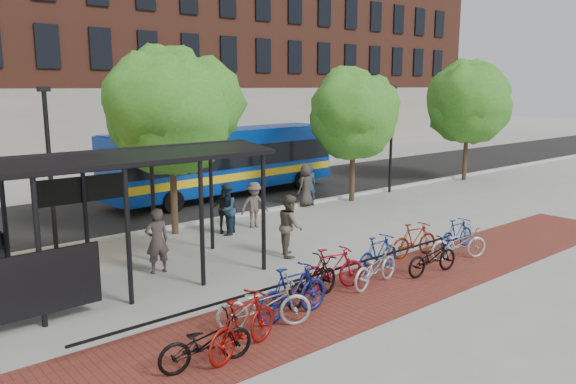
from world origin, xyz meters
TOP-DOWN VIEW (x-y plane):
  - ground at (0.00, 0.00)m, footprint 160.00×160.00m
  - asphalt_street at (0.00, 8.00)m, footprint 160.00×8.00m
  - curb at (0.00, 4.00)m, footprint 160.00×0.25m
  - brick_strip at (-2.00, -5.00)m, footprint 24.00×3.00m
  - bike_rack_rail at (-3.30, -4.10)m, footprint 12.00×0.05m
  - building_brick at (10.00, 26.00)m, footprint 55.00×14.00m
  - bus_shelter at (-8.13, -0.48)m, footprint 10.60×3.07m
  - tree_b at (-2.90, 3.35)m, footprint 5.15×4.20m
  - tree_c at (6.09, 3.35)m, footprint 4.66×3.80m
  - tree_d at (15.10, 3.35)m, footprint 5.39×4.40m
  - lamp_post_left at (-7.00, 3.60)m, footprint 0.35×0.20m
  - lamp_post_right at (9.00, 3.60)m, footprint 0.35×0.20m
  - bus at (2.21, 7.84)m, footprint 11.91×3.46m
  - bike_0 at (-7.26, -5.62)m, footprint 1.93×0.91m
  - bike_1 at (-6.43, -5.66)m, footprint 2.09×1.10m
  - bike_2 at (-5.41, -5.00)m, footprint 2.20×1.53m
  - bike_3 at (-4.58, -4.97)m, footprint 2.06×0.60m
  - bike_4 at (-3.59, -4.52)m, footprint 2.11×1.13m
  - bike_5 at (-2.68, -4.28)m, footprint 1.96×0.94m
  - bike_6 at (-1.57, -4.75)m, footprint 2.02×0.99m
  - bike_7 at (-0.67, -4.06)m, footprint 1.78×0.61m
  - bike_8 at (0.32, -5.17)m, footprint 1.91×0.81m
  - bike_9 at (1.26, -3.83)m, footprint 1.82×0.76m
  - bike_10 at (2.06, -4.85)m, footprint 2.02×1.31m
  - bike_11 at (3.01, -4.16)m, footprint 1.64×0.48m
  - pedestrian_1 at (-5.44, -0.17)m, footprint 0.72×0.51m
  - pedestrian_2 at (-1.67, 2.01)m, footprint 1.12×1.11m
  - pedestrian_3 at (-0.32, 2.20)m, footprint 1.19×0.81m
  - pedestrian_4 at (-1.60, 2.29)m, footprint 1.02×0.75m
  - pedestrian_6 at (3.64, 3.80)m, footprint 0.99×0.76m
  - pedestrian_7 at (3.83, 3.80)m, footprint 0.74×0.57m
  - pedestrian_8 at (-1.55, -1.29)m, footprint 1.11×1.17m

SIDE VIEW (x-z plane):
  - ground at x=0.00m, z-range 0.00..0.00m
  - bike_rack_rail at x=-3.30m, z-range -0.47..0.47m
  - brick_strip at x=-2.00m, z-range 0.00..0.01m
  - asphalt_street at x=0.00m, z-range 0.00..0.01m
  - curb at x=0.00m, z-range 0.00..0.12m
  - bike_8 at x=0.32m, z-range 0.00..0.98m
  - bike_0 at x=-7.26m, z-range 0.00..0.98m
  - bike_11 at x=3.01m, z-range 0.00..0.98m
  - bike_10 at x=2.06m, z-range 0.00..1.00m
  - bike_6 at x=-1.57m, z-range 0.00..1.02m
  - bike_7 at x=-0.67m, z-range 0.00..1.05m
  - bike_4 at x=-3.59m, z-range 0.00..1.05m
  - bike_9 at x=1.26m, z-range 0.00..1.06m
  - bike_2 at x=-5.41m, z-range 0.00..1.10m
  - bike_5 at x=-2.68m, z-range 0.00..1.13m
  - bike_1 at x=-6.43m, z-range 0.00..1.21m
  - bike_3 at x=-4.58m, z-range 0.00..1.23m
  - pedestrian_4 at x=-1.60m, z-range 0.00..1.60m
  - pedestrian_3 at x=-0.32m, z-range 0.00..1.70m
  - pedestrian_6 at x=3.64m, z-range 0.00..1.81m
  - pedestrian_7 at x=3.83m, z-range 0.00..1.82m
  - pedestrian_2 at x=-1.67m, z-range 0.00..1.83m
  - pedestrian_1 at x=-5.44m, z-range 0.00..1.86m
  - pedestrian_8 at x=-1.55m, z-range 0.00..1.90m
  - bus at x=2.21m, z-range 0.24..3.41m
  - lamp_post_left at x=-7.00m, z-range 0.18..5.31m
  - lamp_post_right at x=9.00m, z-range 0.18..5.31m
  - bus_shelter at x=-8.13m, z-range 1.20..4.80m
  - tree_c at x=6.09m, z-range 1.09..7.02m
  - tree_b at x=-2.90m, z-range 1.22..7.69m
  - tree_d at x=15.10m, z-range 1.19..7.74m
  - building_brick at x=10.00m, z-range 0.00..20.00m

